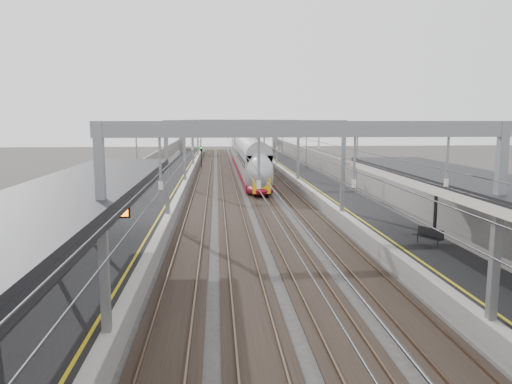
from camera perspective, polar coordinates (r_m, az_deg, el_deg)
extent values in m
cube|color=black|center=(58.90, -9.57, 1.22)|extent=(4.00, 120.00, 1.00)
cube|color=black|center=(59.65, 5.93, 1.38)|extent=(4.00, 120.00, 1.00)
cube|color=black|center=(58.75, -6.15, 0.82)|extent=(2.40, 140.00, 0.08)
cube|color=brown|center=(58.76, -6.86, 0.89)|extent=(0.07, 140.00, 0.14)
cube|color=brown|center=(58.72, -5.45, 0.91)|extent=(0.07, 140.00, 0.14)
cube|color=black|center=(58.74, -3.23, 0.85)|extent=(2.40, 140.00, 0.08)
cube|color=brown|center=(58.72, -3.93, 0.93)|extent=(0.07, 140.00, 0.14)
cube|color=brown|center=(58.75, -2.53, 0.94)|extent=(0.07, 140.00, 0.14)
cube|color=black|center=(58.88, -0.31, 0.88)|extent=(2.40, 140.00, 0.08)
cube|color=brown|center=(58.82, -1.01, 0.96)|extent=(0.07, 140.00, 0.14)
cube|color=brown|center=(58.93, 0.39, 0.97)|extent=(0.07, 140.00, 0.14)
cube|color=black|center=(59.18, 2.59, 0.91)|extent=(2.40, 140.00, 0.08)
cube|color=brown|center=(59.08, 1.90, 0.99)|extent=(0.07, 140.00, 0.14)
cube|color=brown|center=(59.26, 3.28, 1.00)|extent=(0.07, 140.00, 0.14)
cube|color=gray|center=(15.98, -17.14, -4.16)|extent=(0.28, 0.28, 6.60)
cube|color=gray|center=(18.05, 25.86, -3.23)|extent=(0.28, 0.28, 6.60)
cube|color=gray|center=(15.49, 5.91, 7.16)|extent=(13.00, 0.25, 0.50)
cube|color=gray|center=(35.56, -10.18, 2.77)|extent=(0.28, 0.28, 6.60)
cube|color=gray|center=(36.54, 9.92, 2.92)|extent=(0.28, 0.28, 6.60)
cube|color=gray|center=(35.34, 0.01, 7.82)|extent=(13.00, 0.25, 0.50)
cube|color=gray|center=(55.44, -8.17, 4.76)|extent=(0.28, 0.28, 6.60)
cube|color=gray|center=(56.07, 4.83, 4.85)|extent=(0.28, 0.28, 6.60)
cube|color=gray|center=(55.30, -1.65, 7.99)|extent=(13.00, 0.25, 0.50)
cube|color=gray|center=(75.39, -7.22, 5.69)|extent=(0.28, 0.28, 6.60)
cube|color=gray|center=(75.85, 2.38, 5.77)|extent=(0.28, 0.28, 6.60)
cube|color=gray|center=(75.28, -2.42, 8.07)|extent=(13.00, 0.25, 0.50)
cube|color=gray|center=(95.35, -6.67, 6.24)|extent=(0.28, 0.28, 6.60)
cube|color=gray|center=(95.72, 0.93, 6.30)|extent=(0.28, 0.28, 6.60)
cube|color=gray|center=(95.27, -2.87, 8.11)|extent=(13.00, 0.25, 0.50)
cube|color=gray|center=(113.34, -6.34, 6.56)|extent=(0.28, 0.28, 6.60)
cube|color=gray|center=(113.65, 0.07, 6.62)|extent=(0.28, 0.28, 6.60)
cube|color=gray|center=(113.27, -3.14, 8.14)|extent=(13.00, 0.25, 0.50)
cylinder|color=#262628|center=(63.29, -6.11, 6.31)|extent=(0.03, 140.00, 0.03)
cylinder|color=#262628|center=(63.28, -3.37, 6.34)|extent=(0.03, 140.00, 0.03)
cylinder|color=#262628|center=(63.41, -0.65, 6.36)|extent=(0.03, 140.00, 0.03)
cylinder|color=#262628|center=(63.69, 2.06, 6.37)|extent=(0.03, 140.00, 0.03)
cube|color=black|center=(17.23, -22.06, -0.74)|extent=(4.40, 30.00, 0.24)
cylinder|color=black|center=(28.48, -18.51, -1.52)|extent=(0.20, 0.20, 4.00)
cube|color=black|center=(17.92, -16.74, -2.01)|extent=(1.60, 0.15, 0.55)
cube|color=#F05E04|center=(17.84, -16.79, -2.05)|extent=(1.50, 0.02, 0.42)
cylinder|color=black|center=(30.32, 19.87, -1.01)|extent=(0.20, 0.20, 4.00)
cube|color=slate|center=(113.28, -3.14, 7.56)|extent=(22.00, 2.20, 1.40)
cube|color=slate|center=(113.58, -8.46, 5.92)|extent=(1.00, 2.20, 6.20)
cube|color=slate|center=(114.10, 2.18, 6.01)|extent=(1.00, 2.20, 6.20)
cube|color=slate|center=(59.15, -12.68, 2.23)|extent=(0.30, 120.00, 3.20)
cube|color=slate|center=(60.19, 8.95, 2.44)|extent=(0.30, 120.00, 3.20)
cube|color=maroon|center=(61.88, -0.52, 1.77)|extent=(2.74, 23.34, 0.81)
cube|color=#96969B|center=(61.69, -0.52, 3.55)|extent=(2.74, 23.34, 3.04)
cube|color=black|center=(53.84, 0.09, 0.44)|extent=(2.03, 2.44, 0.51)
cube|color=maroon|center=(85.47, -1.63, 3.57)|extent=(2.74, 23.34, 0.81)
cube|color=#96969B|center=(85.33, -1.64, 4.86)|extent=(2.74, 23.34, 3.04)
cube|color=black|center=(77.38, -1.33, 2.84)|extent=(2.03, 2.44, 0.51)
ellipsoid|color=#96969B|center=(49.94, 0.43, 2.07)|extent=(2.74, 5.28, 4.26)
cube|color=#F1B60C|center=(47.89, 0.66, 0.71)|extent=(1.73, 0.12, 1.52)
cube|color=black|center=(48.16, 0.61, 2.57)|extent=(1.62, 0.58, 0.95)
cube|color=black|center=(28.20, 19.00, -4.88)|extent=(1.11, 1.77, 0.06)
cube|color=black|center=(28.31, 19.32, -4.38)|extent=(0.76, 1.62, 0.49)
cylinder|color=black|center=(27.81, 20.01, -5.60)|extent=(0.06, 0.06, 0.41)
cylinder|color=black|center=(28.70, 17.98, -5.08)|extent=(0.06, 0.06, 0.41)
cylinder|color=black|center=(79.15, -6.27, 3.80)|extent=(0.12, 0.12, 3.00)
cube|color=black|center=(79.04, -6.29, 4.96)|extent=(0.32, 0.22, 0.75)
sphere|color=#0CE526|center=(78.90, -6.29, 5.06)|extent=(0.16, 0.16, 0.16)
cylinder|color=black|center=(84.43, -0.45, 4.13)|extent=(0.12, 0.12, 3.00)
cube|color=black|center=(84.33, -0.45, 5.21)|extent=(0.32, 0.22, 0.75)
sphere|color=red|center=(84.20, -0.44, 5.31)|extent=(0.16, 0.16, 0.16)
cylinder|color=black|center=(84.64, 1.04, 4.14)|extent=(0.12, 0.12, 3.00)
cube|color=black|center=(84.54, 1.05, 5.22)|extent=(0.32, 0.22, 0.75)
sphere|color=red|center=(84.40, 1.05, 5.32)|extent=(0.16, 0.16, 0.16)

